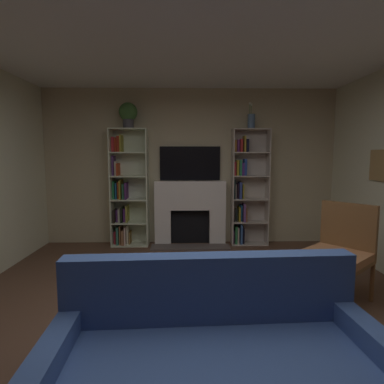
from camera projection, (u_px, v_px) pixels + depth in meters
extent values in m
plane|color=brown|center=(195.00, 334.00, 2.80)|extent=(7.18, 7.18, 0.00)
cube|color=#BCAE8B|center=(190.00, 167.00, 5.65)|extent=(5.14, 0.06, 2.68)
cube|color=#A27E4B|center=(379.00, 165.00, 4.27)|extent=(0.03, 0.39, 0.41)
cube|color=#44633E|center=(378.00, 165.00, 4.27)|extent=(0.01, 0.33, 0.35)
cube|color=white|center=(195.00, 5.00, 2.49)|extent=(5.14, 6.10, 0.06)
cube|color=white|center=(163.00, 227.00, 5.61)|extent=(0.27, 0.23, 0.61)
cube|color=white|center=(217.00, 227.00, 5.63)|extent=(0.27, 0.23, 0.61)
cube|color=white|center=(190.00, 195.00, 5.56)|extent=(1.22, 0.23, 0.50)
cube|color=black|center=(190.00, 226.00, 5.70)|extent=(0.67, 0.08, 0.61)
cube|color=#564C4A|center=(190.00, 247.00, 5.39)|extent=(1.32, 0.30, 0.03)
cube|color=black|center=(190.00, 163.00, 5.58)|extent=(1.04, 0.06, 0.58)
cube|color=silver|center=(112.00, 188.00, 5.46)|extent=(0.02, 0.34, 1.99)
cube|color=silver|center=(148.00, 188.00, 5.48)|extent=(0.02, 0.34, 1.99)
cube|color=silver|center=(131.00, 187.00, 5.63)|extent=(0.62, 0.02, 1.99)
cube|color=silver|center=(131.00, 244.00, 5.58)|extent=(0.59, 0.34, 0.02)
cube|color=#AD2432|center=(116.00, 237.00, 5.61)|extent=(0.03, 0.20, 0.22)
cube|color=#2F6553|center=(119.00, 235.00, 5.58)|extent=(0.04, 0.26, 0.31)
cube|color=brown|center=(121.00, 234.00, 5.58)|extent=(0.02, 0.26, 0.33)
cube|color=brown|center=(124.00, 237.00, 5.57)|extent=(0.04, 0.28, 0.25)
cube|color=beige|center=(126.00, 235.00, 5.58)|extent=(0.02, 0.27, 0.31)
cube|color=beige|center=(128.00, 234.00, 5.60)|extent=(0.03, 0.23, 0.33)
cube|color=olive|center=(130.00, 237.00, 5.62)|extent=(0.02, 0.19, 0.20)
cube|color=silver|center=(130.00, 222.00, 5.54)|extent=(0.59, 0.34, 0.02)
cube|color=black|center=(115.00, 216.00, 5.54)|extent=(0.03, 0.27, 0.21)
cube|color=#522967|center=(118.00, 215.00, 5.57)|extent=(0.04, 0.19, 0.21)
cube|color=beige|center=(120.00, 215.00, 5.55)|extent=(0.03, 0.24, 0.23)
cube|color=black|center=(122.00, 214.00, 5.54)|extent=(0.03, 0.27, 0.26)
cube|color=#5C2778|center=(125.00, 215.00, 5.57)|extent=(0.04, 0.21, 0.23)
cube|color=olive|center=(127.00, 214.00, 5.54)|extent=(0.03, 0.25, 0.28)
cube|color=silver|center=(130.00, 199.00, 5.49)|extent=(0.59, 0.34, 0.02)
cube|color=#20743B|center=(114.00, 190.00, 5.51)|extent=(0.03, 0.21, 0.30)
cube|color=#195486|center=(117.00, 191.00, 5.52)|extent=(0.03, 0.21, 0.27)
cube|color=#B53C1A|center=(119.00, 190.00, 5.53)|extent=(0.04, 0.19, 0.28)
cube|color=olive|center=(121.00, 189.00, 5.48)|extent=(0.02, 0.28, 0.32)
cube|color=#2D6449|center=(124.00, 191.00, 5.51)|extent=(0.04, 0.22, 0.26)
cube|color=#522663|center=(126.00, 191.00, 5.49)|extent=(0.02, 0.27, 0.28)
cube|color=silver|center=(129.00, 176.00, 5.45)|extent=(0.59, 0.34, 0.02)
cube|color=#502F67|center=(114.00, 166.00, 5.47)|extent=(0.03, 0.21, 0.34)
cube|color=beige|center=(116.00, 168.00, 5.48)|extent=(0.03, 0.20, 0.24)
cube|color=#B33B1C|center=(118.00, 169.00, 5.46)|extent=(0.02, 0.24, 0.21)
cube|color=silver|center=(129.00, 153.00, 5.40)|extent=(0.59, 0.34, 0.02)
cube|color=#B7272E|center=(114.00, 145.00, 5.43)|extent=(0.04, 0.19, 0.25)
cube|color=#B8361A|center=(116.00, 145.00, 5.43)|extent=(0.02, 0.20, 0.23)
cube|color=#B22D1B|center=(119.00, 144.00, 5.43)|extent=(0.04, 0.20, 0.26)
cube|color=olive|center=(121.00, 143.00, 5.40)|extent=(0.02, 0.27, 0.28)
cube|color=silver|center=(128.00, 129.00, 5.36)|extent=(0.59, 0.34, 0.02)
cube|color=beige|center=(232.00, 187.00, 5.53)|extent=(0.02, 0.29, 1.99)
cube|color=beige|center=(267.00, 187.00, 5.54)|extent=(0.02, 0.29, 1.99)
cube|color=beige|center=(248.00, 187.00, 5.67)|extent=(0.62, 0.02, 1.99)
cube|color=beige|center=(249.00, 243.00, 5.65)|extent=(0.59, 0.29, 0.02)
cube|color=#623C70|center=(233.00, 236.00, 5.66)|extent=(0.02, 0.19, 0.22)
cube|color=#286F3B|center=(235.00, 234.00, 5.64)|extent=(0.04, 0.23, 0.30)
cube|color=beige|center=(238.00, 235.00, 5.65)|extent=(0.03, 0.21, 0.28)
cube|color=#325591|center=(241.00, 233.00, 5.63)|extent=(0.03, 0.25, 0.33)
cube|color=black|center=(243.00, 235.00, 5.64)|extent=(0.02, 0.23, 0.28)
cube|color=beige|center=(249.00, 222.00, 5.60)|extent=(0.59, 0.29, 0.02)
cube|color=black|center=(233.00, 214.00, 5.60)|extent=(0.02, 0.22, 0.24)
cube|color=black|center=(236.00, 215.00, 5.63)|extent=(0.04, 0.17, 0.21)
cube|color=olive|center=(239.00, 214.00, 5.59)|extent=(0.03, 0.23, 0.25)
cube|color=#1E5387|center=(241.00, 213.00, 5.62)|extent=(0.02, 0.18, 0.28)
cube|color=#66407F|center=(244.00, 212.00, 5.58)|extent=(0.03, 0.25, 0.30)
cube|color=brown|center=(246.00, 214.00, 5.60)|extent=(0.02, 0.22, 0.23)
cube|color=beige|center=(250.00, 199.00, 5.55)|extent=(0.59, 0.29, 0.02)
cube|color=black|center=(234.00, 189.00, 5.54)|extent=(0.02, 0.24, 0.32)
cube|color=beige|center=(235.00, 191.00, 5.58)|extent=(0.02, 0.17, 0.24)
cube|color=black|center=(237.00, 191.00, 5.57)|extent=(0.02, 0.18, 0.26)
cube|color=#32418A|center=(240.00, 190.00, 5.54)|extent=(0.04, 0.24, 0.28)
cube|color=olive|center=(242.00, 191.00, 5.56)|extent=(0.02, 0.21, 0.25)
cube|color=beige|center=(250.00, 176.00, 5.51)|extent=(0.59, 0.29, 0.02)
cube|color=#B32A32|center=(234.00, 169.00, 5.53)|extent=(0.04, 0.19, 0.23)
cube|color=olive|center=(237.00, 168.00, 5.51)|extent=(0.04, 0.21, 0.26)
cube|color=#237B4A|center=(240.00, 168.00, 5.52)|extent=(0.04, 0.20, 0.26)
cube|color=#4F2A80|center=(242.00, 169.00, 5.52)|extent=(0.04, 0.20, 0.21)
cube|color=#264398|center=(245.00, 167.00, 5.53)|extent=(0.04, 0.17, 0.28)
cube|color=beige|center=(251.00, 153.00, 5.46)|extent=(0.59, 0.29, 0.02)
cube|color=#99602B|center=(235.00, 146.00, 5.48)|extent=(0.04, 0.19, 0.20)
cube|color=#672D71|center=(238.00, 146.00, 5.49)|extent=(0.03, 0.17, 0.21)
cube|color=#AF272A|center=(241.00, 146.00, 5.49)|extent=(0.04, 0.17, 0.22)
cube|color=olive|center=(244.00, 144.00, 5.46)|extent=(0.03, 0.23, 0.27)
cube|color=black|center=(247.00, 146.00, 5.47)|extent=(0.04, 0.21, 0.22)
cube|color=beige|center=(251.00, 129.00, 5.42)|extent=(0.59, 0.29, 0.02)
cylinder|color=#4B4852|center=(128.00, 124.00, 5.37)|extent=(0.18, 0.18, 0.15)
sphere|color=#3D6A32|center=(128.00, 112.00, 5.34)|extent=(0.31, 0.31, 0.31)
cylinder|color=slate|center=(251.00, 122.00, 5.40)|extent=(0.12, 0.12, 0.24)
cylinder|color=#4C7F3F|center=(250.00, 109.00, 5.38)|extent=(0.01, 0.01, 0.18)
sphere|color=silver|center=(250.00, 103.00, 5.37)|extent=(0.04, 0.04, 0.04)
cylinder|color=#4C7F3F|center=(251.00, 110.00, 5.39)|extent=(0.01, 0.01, 0.16)
sphere|color=silver|center=(251.00, 105.00, 5.38)|extent=(0.04, 0.04, 0.04)
cube|color=#385592|center=(209.00, 288.00, 2.20)|extent=(1.98, 0.26, 0.46)
cube|color=#385592|center=(369.00, 370.00, 1.92)|extent=(0.19, 0.95, 0.55)
cylinder|color=brown|center=(372.00, 281.00, 3.41)|extent=(0.04, 0.04, 0.45)
cylinder|color=brown|center=(322.00, 267.00, 3.81)|extent=(0.04, 0.04, 0.45)
cylinder|color=brown|center=(351.00, 295.00, 3.05)|extent=(0.04, 0.04, 0.45)
cylinder|color=brown|center=(298.00, 279.00, 3.45)|extent=(0.04, 0.04, 0.45)
cube|color=#A66B43|center=(336.00, 255.00, 3.40)|extent=(0.83, 0.83, 0.08)
cube|color=brown|center=(336.00, 261.00, 3.41)|extent=(0.83, 0.83, 0.04)
cube|color=brown|center=(348.00, 229.00, 3.54)|extent=(0.43, 0.49, 0.57)
cube|color=#916356|center=(208.00, 292.00, 2.63)|extent=(0.71, 0.50, 0.04)
cylinder|color=#916356|center=(166.00, 334.00, 2.43)|extent=(0.05, 0.05, 0.42)
cylinder|color=#916356|center=(253.00, 333.00, 2.44)|extent=(0.05, 0.05, 0.42)
cylinder|color=#916356|center=(169.00, 306.00, 2.88)|extent=(0.05, 0.05, 0.42)
cylinder|color=#916356|center=(243.00, 305.00, 2.89)|extent=(0.05, 0.05, 0.42)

